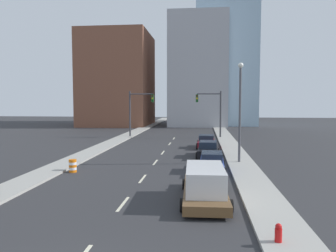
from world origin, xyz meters
The scene contains 20 objects.
sidewalk_left centered at (-7.25, 45.99, 0.08)m, with size 2.26×91.99×0.16m.
sidewalk_right centered at (7.25, 45.99, 0.08)m, with size 2.26×91.99×0.16m.
lane_stripe_at_8m centered at (0.00, 8.03, 0.00)m, with size 0.16×2.40×0.01m, color beige.
lane_stripe_at_13m centered at (0.00, 13.50, 0.00)m, with size 0.16×2.40×0.01m, color beige.
lane_stripe_at_20m centered at (0.00, 19.52, 0.00)m, with size 0.16×2.40×0.01m, color beige.
lane_stripe_at_25m centered at (0.00, 24.85, 0.00)m, with size 0.16×2.40×0.01m, color beige.
lane_stripe_at_32m centered at (0.00, 31.95, 0.00)m, with size 0.16×2.40×0.01m, color beige.
lane_stripe_at_38m centered at (0.00, 37.70, 0.00)m, with size 0.16×2.40×0.01m, color beige.
building_brick_left centered at (-14.46, 62.42, 9.91)m, with size 14.00×16.00×19.82m.
building_office_center centered at (2.97, 66.42, 11.56)m, with size 12.00×20.00×23.12m.
building_glass_right centered at (8.99, 70.42, 17.74)m, with size 13.00×20.00×35.48m.
traffic_signal_left centered at (-5.60, 38.85, 4.25)m, with size 3.63×0.35×6.69m.
traffic_signal_right centered at (5.60, 38.85, 4.25)m, with size 3.63×0.35×6.69m.
traffic_barrel centered at (-5.51, 14.98, 0.47)m, with size 0.56×0.56×0.95m.
street_lamp centered at (7.10, 19.69, 4.87)m, with size 0.44×0.44×8.41m.
fire_hydrant centered at (6.78, 3.85, 0.41)m, with size 0.26×0.26×0.84m.
box_truck_brown centered at (4.16, 8.97, 0.89)m, with size 2.62×6.42×1.85m.
sedan_blue centered at (4.72, 16.24, 0.66)m, with size 2.09×4.79×1.46m.
sedan_black centered at (4.54, 22.75, 0.68)m, with size 2.24×4.70×1.49m.
sedan_maroon centered at (4.44, 28.77, 0.67)m, with size 2.21×4.28×1.45m.
Camera 1 is at (4.02, -8.01, 5.24)m, focal length 35.00 mm.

